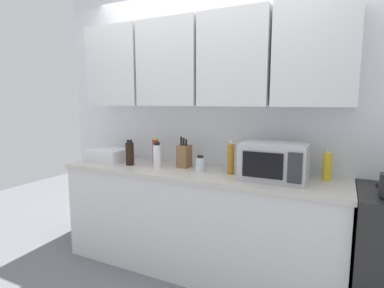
{
  "coord_description": "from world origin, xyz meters",
  "views": [
    {
      "loc": [
        1.11,
        -2.62,
        1.49
      ],
      "look_at": [
        -0.06,
        -0.25,
        1.12
      ],
      "focal_mm": 28.61,
      "sensor_mm": 36.0,
      "label": 1
    }
  ],
  "objects": [
    {
      "name": "dish_rack",
      "position": [
        -0.97,
        -0.3,
        0.96
      ],
      "size": [
        0.38,
        0.3,
        0.12
      ],
      "primitive_type": "cube",
      "color": "silver",
      "rests_on": "counter_run"
    },
    {
      "name": "bottle_white_jar",
      "position": [
        -0.35,
        -0.37,
        1.01
      ],
      "size": [
        0.07,
        0.07,
        0.23
      ],
      "color": "white",
      "rests_on": "counter_run"
    },
    {
      "name": "knife_block",
      "position": [
        -0.15,
        -0.23,
        1.0
      ],
      "size": [
        0.1,
        0.12,
        0.28
      ],
      "color": "brown",
      "rests_on": "counter_run"
    },
    {
      "name": "wall_back_with_cabinets",
      "position": [
        0.0,
        -0.07,
        1.58
      ],
      "size": [
        3.32,
        0.38,
        2.6
      ],
      "color": "white",
      "rests_on": "ground_plane"
    },
    {
      "name": "bottle_clear_tall",
      "position": [
        0.06,
        -0.33,
        0.96
      ],
      "size": [
        0.08,
        0.08,
        0.14
      ],
      "color": "silver",
      "rests_on": "counter_run"
    },
    {
      "name": "bottle_red_sauce",
      "position": [
        -0.47,
        -0.21,
        1.02
      ],
      "size": [
        0.06,
        0.06,
        0.25
      ],
      "color": "red",
      "rests_on": "counter_run"
    },
    {
      "name": "bottle_amber_vinegar",
      "position": [
        0.31,
        -0.3,
        1.03
      ],
      "size": [
        0.06,
        0.06,
        0.28
      ],
      "color": "#AD701E",
      "rests_on": "counter_run"
    },
    {
      "name": "microwave",
      "position": [
        0.67,
        -0.31,
        1.04
      ],
      "size": [
        0.48,
        0.37,
        0.28
      ],
      "color": "#B7B7BC",
      "rests_on": "counter_run"
    },
    {
      "name": "bottle_yellow_mustard",
      "position": [
        1.03,
        -0.15,
        1.01
      ],
      "size": [
        0.07,
        0.07,
        0.23
      ],
      "color": "gold",
      "rests_on": "counter_run"
    },
    {
      "name": "bottle_soy_dark",
      "position": [
        -0.65,
        -0.36,
        1.01
      ],
      "size": [
        0.08,
        0.08,
        0.24
      ],
      "color": "black",
      "rests_on": "counter_run"
    },
    {
      "name": "counter_run",
      "position": [
        0.0,
        -0.3,
        0.45
      ],
      "size": [
        2.45,
        0.63,
        0.9
      ],
      "color": "silver",
      "rests_on": "ground_plane"
    }
  ]
}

